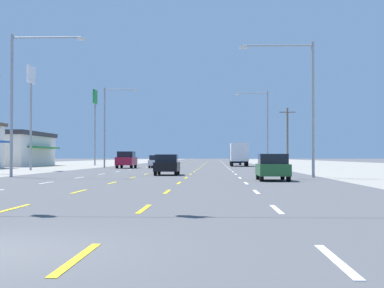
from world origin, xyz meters
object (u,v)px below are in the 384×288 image
at_px(hatchback_center_turn_near, 167,165).
at_px(streetlight_left_row_1, 108,121).
at_px(streetlight_left_row_0, 20,92).
at_px(hatchback_inner_left_midfar, 157,161).
at_px(streetlight_right_row_1, 264,123).
at_px(suv_far_left_mid, 126,160).
at_px(sedan_far_right_farther, 235,160).
at_px(streetlight_right_row_0, 304,97).
at_px(pole_sign_left_row_2, 95,107).
at_px(pole_sign_left_row_1, 31,91).
at_px(box_truck_far_right_far, 239,153).
at_px(hatchback_far_right_nearest, 273,167).

height_order(hatchback_center_turn_near, streetlight_left_row_1, streetlight_left_row_1).
relative_size(streetlight_left_row_0, streetlight_left_row_1, 0.97).
bearing_deg(hatchback_center_turn_near, hatchback_inner_left_midfar, 97.33).
xyz_separation_m(streetlight_left_row_0, streetlight_right_row_1, (19.30, 33.29, -0.23)).
height_order(hatchback_center_turn_near, suv_far_left_mid, suv_far_left_mid).
bearing_deg(sedan_far_right_farther, streetlight_right_row_0, -87.27).
bearing_deg(pole_sign_left_row_2, hatchback_center_turn_near, -71.92).
xyz_separation_m(hatchback_inner_left_midfar, sedan_far_right_farther, (10.31, 23.91, -0.03)).
bearing_deg(streetlight_right_row_1, streetlight_left_row_1, 180.00).
bearing_deg(streetlight_right_row_1, suv_far_left_mid, -168.87).
bearing_deg(pole_sign_left_row_1, suv_far_left_mid, 54.53).
bearing_deg(hatchback_inner_left_midfar, hatchback_center_turn_near, -82.67).
bearing_deg(box_truck_far_right_far, pole_sign_left_row_1, -132.01).
height_order(hatchback_inner_left_midfar, pole_sign_left_row_1, pole_sign_left_row_1).
relative_size(hatchback_far_right_nearest, suv_far_left_mid, 0.80).
relative_size(suv_far_left_mid, pole_sign_left_row_2, 0.42).
xyz_separation_m(hatchback_center_turn_near, box_truck_far_right_far, (6.95, 38.73, 1.05)).
xyz_separation_m(pole_sign_left_row_1, streetlight_left_row_0, (5.28, -18.86, -2.22)).
height_order(suv_far_left_mid, streetlight_right_row_1, streetlight_right_row_1).
height_order(streetlight_left_row_0, streetlight_left_row_1, streetlight_left_row_1).
relative_size(hatchback_far_right_nearest, streetlight_left_row_1, 0.39).
distance_m(pole_sign_left_row_2, streetlight_left_row_0, 50.26).
relative_size(pole_sign_left_row_1, pole_sign_left_row_2, 0.90).
height_order(streetlight_left_row_1, streetlight_right_row_1, streetlight_left_row_1).
distance_m(hatchback_center_turn_near, pole_sign_left_row_2, 48.56).
relative_size(box_truck_far_right_far, streetlight_right_row_0, 0.80).
height_order(hatchback_far_right_nearest, box_truck_far_right_far, box_truck_far_right_far).
height_order(hatchback_far_right_nearest, streetlight_left_row_0, streetlight_left_row_0).
distance_m(hatchback_far_right_nearest, hatchback_inner_left_midfar, 37.77).
distance_m(suv_far_left_mid, pole_sign_left_row_1, 15.37).
bearing_deg(streetlight_left_row_0, hatchback_center_turn_near, 24.48).
distance_m(box_truck_far_right_far, pole_sign_left_row_2, 23.91).
distance_m(suv_far_left_mid, streetlight_right_row_0, 34.51).
distance_m(suv_far_left_mid, streetlight_left_row_0, 30.51).
xyz_separation_m(sedan_far_right_farther, streetlight_left_row_0, (-16.51, -55.07, 4.99)).
bearing_deg(pole_sign_left_row_1, box_truck_far_right_far, 47.99).
height_order(pole_sign_left_row_2, streetlight_right_row_1, pole_sign_left_row_2).
bearing_deg(streetlight_right_row_0, streetlight_left_row_1, 120.09).
distance_m(hatchback_inner_left_midfar, pole_sign_left_row_2, 23.41).
bearing_deg(hatchback_center_turn_near, streetlight_left_row_0, -155.52).
xyz_separation_m(pole_sign_left_row_2, streetlight_left_row_0, (5.21, -49.89, -3.24)).
bearing_deg(suv_far_left_mid, hatchback_far_right_nearest, -68.52).
xyz_separation_m(streetlight_right_row_0, streetlight_right_row_1, (0.17, 33.29, 0.14)).
height_order(box_truck_far_right_far, streetlight_right_row_1, streetlight_right_row_1).
bearing_deg(suv_far_left_mid, streetlight_left_row_1, 130.91).
distance_m(hatchback_far_right_nearest, sedan_far_right_farther, 60.24).
height_order(suv_far_left_mid, hatchback_inner_left_midfar, suv_far_left_mid).
relative_size(hatchback_center_turn_near, pole_sign_left_row_2, 0.34).
bearing_deg(hatchback_far_right_nearest, pole_sign_left_row_2, 111.54).
height_order(box_truck_far_right_far, streetlight_right_row_0, streetlight_right_row_0).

